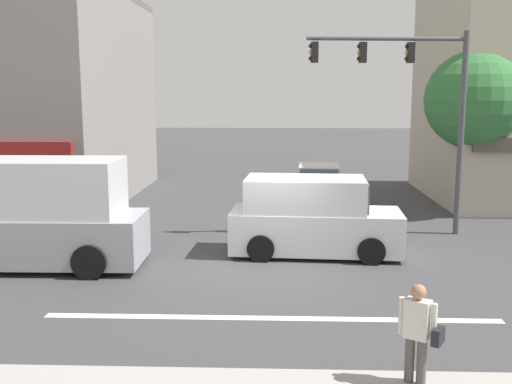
{
  "coord_description": "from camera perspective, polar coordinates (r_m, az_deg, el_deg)",
  "views": [
    {
      "loc": [
        0.09,
        -14.69,
        4.39
      ],
      "look_at": [
        -0.51,
        2.0,
        1.6
      ],
      "focal_mm": 42.0,
      "sensor_mm": 36.0,
      "label": 1
    }
  ],
  "objects": [
    {
      "name": "ground_plane",
      "position": [
        15.33,
        1.63,
        -7.16
      ],
      "size": [
        120.0,
        120.0,
        0.0
      ],
      "primitive_type": "plane",
      "color": "#3D3D3F"
    },
    {
      "name": "pedestrian_foreground_with_bag",
      "position": [
        9.22,
        15.21,
        -12.77
      ],
      "size": [
        0.62,
        0.54,
        1.67
      ],
      "color": "#4C4742",
      "rests_on": "ground"
    },
    {
      "name": "lane_marking_stripe",
      "position": [
        12.02,
        1.5,
        -11.92
      ],
      "size": [
        9.0,
        0.24,
        0.01
      ],
      "primitive_type": "cube",
      "color": "silver",
      "rests_on": "ground"
    },
    {
      "name": "utility_pole_near_left",
      "position": [
        21.07,
        -22.21,
        9.03
      ],
      "size": [
        1.4,
        0.22,
        8.66
      ],
      "color": "brown",
      "rests_on": "ground"
    },
    {
      "name": "van_crossing_center",
      "position": [
        16.38,
        5.38,
        -2.48
      ],
      "size": [
        4.7,
        2.25,
        2.11
      ],
      "color": "silver",
      "rests_on": "ground"
    },
    {
      "name": "street_tree",
      "position": [
        22.72,
        20.05,
        8.19
      ],
      "size": [
        3.47,
        3.47,
        5.85
      ],
      "color": "#4C3823",
      "rests_on": "ground"
    },
    {
      "name": "box_truck_crossing_rightbound",
      "position": [
        16.03,
        -19.93,
        -2.38
      ],
      "size": [
        5.62,
        2.29,
        2.75
      ],
      "color": "#999EA3",
      "rests_on": "ground"
    },
    {
      "name": "traffic_light_mast",
      "position": [
        18.9,
        15.44,
        8.88
      ],
      "size": [
        4.87,
        0.67,
        6.2
      ],
      "color": "#47474C",
      "rests_on": "ground"
    },
    {
      "name": "sedan_approaching_near",
      "position": [
        23.6,
        6.02,
        0.46
      ],
      "size": [
        2.11,
        4.22,
        1.58
      ],
      "color": "silver",
      "rests_on": "ground"
    }
  ]
}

